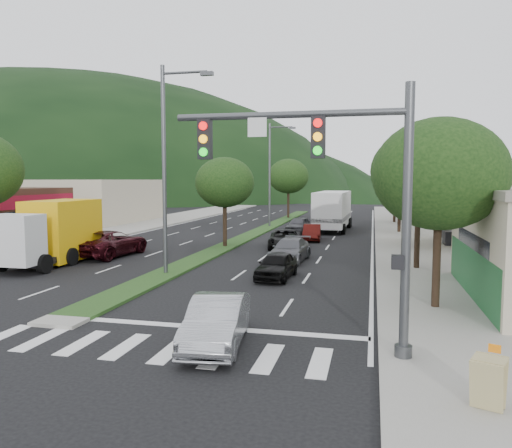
% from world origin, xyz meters
% --- Properties ---
extents(ground, '(160.00, 160.00, 0.00)m').
position_xyz_m(ground, '(0.00, 0.00, 0.00)').
color(ground, black).
rests_on(ground, ground).
extents(sidewalk_right, '(5.00, 90.00, 0.15)m').
position_xyz_m(sidewalk_right, '(12.50, 25.00, 0.07)').
color(sidewalk_right, gray).
rests_on(sidewalk_right, ground).
extents(sidewalk_left, '(6.00, 90.00, 0.15)m').
position_xyz_m(sidewalk_left, '(-13.00, 25.00, 0.07)').
color(sidewalk_left, gray).
rests_on(sidewalk_left, ground).
extents(median, '(1.60, 56.00, 0.12)m').
position_xyz_m(median, '(0.00, 28.00, 0.06)').
color(median, '#1E3C16').
rests_on(median, ground).
extents(crosswalk, '(19.00, 2.20, 0.01)m').
position_xyz_m(crosswalk, '(0.00, -2.00, 0.01)').
color(crosswalk, silver).
rests_on(crosswalk, ground).
extents(traffic_signal, '(6.12, 0.40, 7.00)m').
position_xyz_m(traffic_signal, '(9.03, -1.54, 4.65)').
color(traffic_signal, '#47494C').
rests_on(traffic_signal, ground).
extents(bldg_left_far, '(9.00, 14.00, 4.60)m').
position_xyz_m(bldg_left_far, '(-19.00, 34.00, 2.30)').
color(bldg_left_far, '#B2AB8E').
rests_on(bldg_left_far, ground).
extents(bldg_right_far, '(10.00, 16.00, 5.20)m').
position_xyz_m(bldg_right_far, '(19.50, 44.00, 2.60)').
color(bldg_right_far, '#B2AB8E').
rests_on(bldg_right_far, ground).
extents(hill_far, '(176.00, 132.00, 82.00)m').
position_xyz_m(hill_far, '(-80.00, 110.00, 0.00)').
color(hill_far, black).
rests_on(hill_far, ground).
extents(tree_r_a, '(4.60, 4.60, 6.63)m').
position_xyz_m(tree_r_a, '(12.00, 4.00, 4.82)').
color(tree_r_a, black).
rests_on(tree_r_a, sidewalk_right).
extents(tree_r_b, '(4.80, 4.80, 6.94)m').
position_xyz_m(tree_r_b, '(12.00, 12.00, 5.04)').
color(tree_r_b, black).
rests_on(tree_r_b, sidewalk_right).
extents(tree_r_c, '(4.40, 4.40, 6.48)m').
position_xyz_m(tree_r_c, '(12.00, 20.00, 4.75)').
color(tree_r_c, black).
rests_on(tree_r_c, sidewalk_right).
extents(tree_r_d, '(5.00, 5.00, 7.17)m').
position_xyz_m(tree_r_d, '(12.00, 30.00, 5.18)').
color(tree_r_d, black).
rests_on(tree_r_d, sidewalk_right).
extents(tree_r_e, '(4.60, 4.60, 6.71)m').
position_xyz_m(tree_r_e, '(12.00, 40.00, 4.89)').
color(tree_r_e, black).
rests_on(tree_r_e, sidewalk_right).
extents(tree_med_near, '(4.00, 4.00, 6.02)m').
position_xyz_m(tree_med_near, '(0.00, 18.00, 4.43)').
color(tree_med_near, black).
rests_on(tree_med_near, median).
extents(tree_med_far, '(4.80, 4.80, 6.94)m').
position_xyz_m(tree_med_far, '(0.00, 44.00, 5.01)').
color(tree_med_far, black).
rests_on(tree_med_far, median).
extents(streetlight_near, '(2.60, 0.25, 10.00)m').
position_xyz_m(streetlight_near, '(0.21, 8.00, 5.58)').
color(streetlight_near, '#47494C').
rests_on(streetlight_near, ground).
extents(streetlight_mid, '(2.60, 0.25, 10.00)m').
position_xyz_m(streetlight_mid, '(0.21, 33.00, 5.58)').
color(streetlight_mid, '#47494C').
rests_on(streetlight_mid, ground).
extents(sedan_silver, '(1.96, 4.28, 1.36)m').
position_xyz_m(sedan_silver, '(5.59, -1.33, 0.68)').
color(sedan_silver, '#A3A5AA').
rests_on(sedan_silver, ground).
extents(suv_maroon, '(3.02, 5.84, 1.57)m').
position_xyz_m(suv_maroon, '(-5.70, 12.79, 0.79)').
color(suv_maroon, black).
rests_on(suv_maroon, ground).
extents(car_queue_a, '(1.67, 3.75, 1.25)m').
position_xyz_m(car_queue_a, '(5.43, 8.35, 0.63)').
color(car_queue_a, black).
rests_on(car_queue_a, ground).
extents(car_queue_b, '(2.10, 4.56, 1.29)m').
position_xyz_m(car_queue_b, '(5.24, 13.35, 0.65)').
color(car_queue_b, '#515257').
rests_on(car_queue_b, ground).
extents(car_queue_c, '(1.59, 3.78, 1.22)m').
position_xyz_m(car_queue_c, '(5.30, 23.35, 0.61)').
color(car_queue_c, '#460E0B').
rests_on(car_queue_c, ground).
extents(car_queue_d, '(2.75, 4.89, 1.29)m').
position_xyz_m(car_queue_d, '(4.11, 18.35, 0.65)').
color(car_queue_d, black).
rests_on(car_queue_d, ground).
extents(car_queue_e, '(2.07, 4.25, 1.39)m').
position_xyz_m(car_queue_e, '(3.54, 28.35, 0.70)').
color(car_queue_e, '#46464A').
rests_on(car_queue_e, ground).
extents(car_queue_f, '(2.14, 4.95, 1.42)m').
position_xyz_m(car_queue_f, '(5.00, 45.40, 0.71)').
color(car_queue_f, black).
rests_on(car_queue_f, ground).
extents(box_truck, '(2.91, 7.11, 3.48)m').
position_xyz_m(box_truck, '(-7.25, 9.55, 1.64)').
color(box_truck, silver).
rests_on(box_truck, ground).
extents(motorhome, '(3.17, 9.26, 3.52)m').
position_xyz_m(motorhome, '(6.21, 31.39, 1.88)').
color(motorhome, silver).
rests_on(motorhome, ground).
extents(a_frame_sign, '(0.82, 0.87, 1.37)m').
position_xyz_m(a_frame_sign, '(12.06, -4.09, 0.76)').
color(a_frame_sign, tan).
rests_on(a_frame_sign, sidewalk_right).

